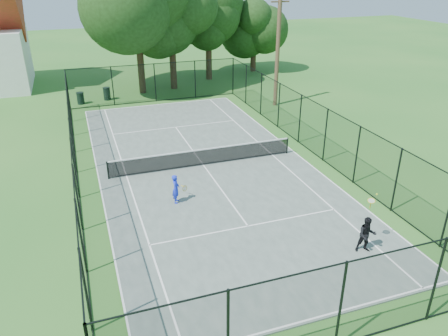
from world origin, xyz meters
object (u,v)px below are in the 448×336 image
object	(u,v)px
tennis_net	(203,156)
trash_bin_right	(107,94)
utility_pole	(278,50)
player_black	(367,235)
trash_bin_left	(80,98)
player_blue	(176,189)

from	to	relation	value
tennis_net	trash_bin_right	distance (m)	15.15
trash_bin_right	utility_pole	bearing A→B (deg)	-25.21
tennis_net	player_black	xyz separation A→B (m)	(3.52, -9.45, 0.21)
trash_bin_left	player_black	distance (m)	25.42
player_blue	player_black	distance (m)	8.38
trash_bin_right	player_blue	size ratio (longest dim) A/B	0.74
trash_bin_right	player_black	distance (m)	25.19
trash_bin_right	player_blue	bearing A→B (deg)	-85.88
utility_pole	trash_bin_right	bearing A→B (deg)	154.79
utility_pole	player_blue	distance (m)	16.84
trash_bin_left	utility_pole	world-z (taller)	utility_pole
player_black	tennis_net	bearing A→B (deg)	110.42
utility_pole	tennis_net	bearing A→B (deg)	-133.36
player_black	utility_pole	bearing A→B (deg)	74.89
trash_bin_left	trash_bin_right	size ratio (longest dim) A/B	0.90
trash_bin_right	utility_pole	distance (m)	13.89
tennis_net	utility_pole	distance (m)	12.89
player_blue	player_black	xyz separation A→B (m)	(5.84, -6.01, 0.05)
tennis_net	trash_bin_left	distance (m)	15.33
player_blue	utility_pole	bearing A→B (deg)	49.00
trash_bin_right	utility_pole	xyz separation A→B (m)	(12.12, -5.71, 3.68)
tennis_net	player_black	size ratio (longest dim) A/B	4.54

